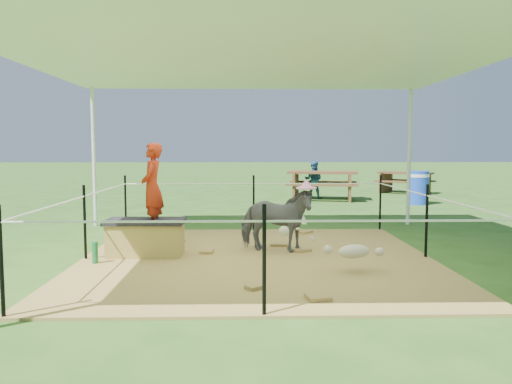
{
  "coord_description": "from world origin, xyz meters",
  "views": [
    {
      "loc": [
        -0.18,
        -6.49,
        1.48
      ],
      "look_at": [
        0.0,
        0.6,
        0.85
      ],
      "focal_mm": 35.0,
      "sensor_mm": 36.0,
      "label": 1
    }
  ],
  "objects_px": {
    "woman": "(152,180)",
    "distant_person": "(313,180)",
    "foal": "(354,249)",
    "picnic_table_far": "(405,183)",
    "pony": "(276,220)",
    "trash_barrel": "(418,188)",
    "picnic_table_near": "(322,185)",
    "straw_bale": "(146,239)",
    "green_bottle": "(95,253)"
  },
  "relations": [
    {
      "from": "woman",
      "to": "distant_person",
      "type": "distance_m",
      "value": 8.48
    },
    {
      "from": "foal",
      "to": "picnic_table_far",
      "type": "relative_size",
      "value": 0.6
    },
    {
      "from": "pony",
      "to": "foal",
      "type": "xyz_separation_m",
      "value": [
        0.84,
        -1.16,
        -0.17
      ]
    },
    {
      "from": "trash_barrel",
      "to": "distant_person",
      "type": "relative_size",
      "value": 0.79
    },
    {
      "from": "pony",
      "to": "picnic_table_near",
      "type": "relative_size",
      "value": 0.54
    },
    {
      "from": "foal",
      "to": "distant_person",
      "type": "bearing_deg",
      "value": 67.09
    },
    {
      "from": "pony",
      "to": "foal",
      "type": "distance_m",
      "value": 1.44
    },
    {
      "from": "straw_bale",
      "to": "foal",
      "type": "height_order",
      "value": "foal"
    },
    {
      "from": "pony",
      "to": "picnic_table_near",
      "type": "height_order",
      "value": "pony"
    },
    {
      "from": "distant_person",
      "to": "woman",
      "type": "bearing_deg",
      "value": 85.95
    },
    {
      "from": "foal",
      "to": "picnic_table_near",
      "type": "bearing_deg",
      "value": 65.48
    },
    {
      "from": "foal",
      "to": "distant_person",
      "type": "relative_size",
      "value": 0.9
    },
    {
      "from": "trash_barrel",
      "to": "picnic_table_far",
      "type": "relative_size",
      "value": 0.52
    },
    {
      "from": "woman",
      "to": "trash_barrel",
      "type": "bearing_deg",
      "value": 138.19
    },
    {
      "from": "straw_bale",
      "to": "pony",
      "type": "bearing_deg",
      "value": 6.21
    },
    {
      "from": "trash_barrel",
      "to": "picnic_table_far",
      "type": "xyz_separation_m",
      "value": [
        0.7,
        3.19,
        -0.09
      ]
    },
    {
      "from": "green_bottle",
      "to": "distant_person",
      "type": "relative_size",
      "value": 0.25
    },
    {
      "from": "straw_bale",
      "to": "picnic_table_far",
      "type": "xyz_separation_m",
      "value": [
        6.6,
        9.44,
        0.1
      ]
    },
    {
      "from": "straw_bale",
      "to": "foal",
      "type": "distance_m",
      "value": 2.78
    },
    {
      "from": "pony",
      "to": "picnic_table_near",
      "type": "xyz_separation_m",
      "value": [
        1.81,
        7.26,
        -0.07
      ]
    },
    {
      "from": "woman",
      "to": "pony",
      "type": "relative_size",
      "value": 1.11
    },
    {
      "from": "straw_bale",
      "to": "picnic_table_near",
      "type": "distance_m",
      "value": 8.27
    },
    {
      "from": "pony",
      "to": "trash_barrel",
      "type": "xyz_separation_m",
      "value": [
        4.13,
        6.06,
        -0.04
      ]
    },
    {
      "from": "picnic_table_near",
      "to": "foal",
      "type": "bearing_deg",
      "value": -85.65
    },
    {
      "from": "foal",
      "to": "distant_person",
      "type": "height_order",
      "value": "distant_person"
    },
    {
      "from": "green_bottle",
      "to": "foal",
      "type": "relative_size",
      "value": 0.28
    },
    {
      "from": "distant_person",
      "to": "green_bottle",
      "type": "bearing_deg",
      "value": 83.28
    },
    {
      "from": "distant_person",
      "to": "trash_barrel",
      "type": "bearing_deg",
      "value": 167.05
    },
    {
      "from": "straw_bale",
      "to": "distant_person",
      "type": "relative_size",
      "value": 0.89
    },
    {
      "from": "distant_person",
      "to": "straw_bale",
      "type": "bearing_deg",
      "value": 85.33
    },
    {
      "from": "straw_bale",
      "to": "distant_person",
      "type": "height_order",
      "value": "distant_person"
    },
    {
      "from": "straw_bale",
      "to": "woman",
      "type": "bearing_deg",
      "value": 0.0
    },
    {
      "from": "picnic_table_far",
      "to": "trash_barrel",
      "type": "bearing_deg",
      "value": -66.5
    },
    {
      "from": "trash_barrel",
      "to": "picnic_table_near",
      "type": "height_order",
      "value": "trash_barrel"
    },
    {
      "from": "picnic_table_far",
      "to": "distant_person",
      "type": "xyz_separation_m",
      "value": [
        -3.24,
        -1.63,
        0.21
      ]
    },
    {
      "from": "straw_bale",
      "to": "picnic_table_near",
      "type": "relative_size",
      "value": 0.5
    },
    {
      "from": "pony",
      "to": "distant_person",
      "type": "xyz_separation_m",
      "value": [
        1.6,
        7.62,
        0.07
      ]
    },
    {
      "from": "foal",
      "to": "straw_bale",
      "type": "bearing_deg",
      "value": 141.66
    },
    {
      "from": "trash_barrel",
      "to": "picnic_table_far",
      "type": "height_order",
      "value": "trash_barrel"
    },
    {
      "from": "straw_bale",
      "to": "trash_barrel",
      "type": "distance_m",
      "value": 8.6
    },
    {
      "from": "straw_bale",
      "to": "distant_person",
      "type": "bearing_deg",
      "value": 66.69
    },
    {
      "from": "pony",
      "to": "picnic_table_far",
      "type": "bearing_deg",
      "value": -11.02
    },
    {
      "from": "woman",
      "to": "foal",
      "type": "bearing_deg",
      "value": 69.95
    },
    {
      "from": "picnic_table_near",
      "to": "distant_person",
      "type": "xyz_separation_m",
      "value": [
        -0.21,
        0.35,
        0.14
      ]
    },
    {
      "from": "woman",
      "to": "picnic_table_near",
      "type": "relative_size",
      "value": 0.6
    },
    {
      "from": "foal",
      "to": "picnic_table_near",
      "type": "xyz_separation_m",
      "value": [
        0.96,
        8.42,
        0.1
      ]
    },
    {
      "from": "picnic_table_far",
      "to": "straw_bale",
      "type": "bearing_deg",
      "value": -89.01
    },
    {
      "from": "green_bottle",
      "to": "picnic_table_far",
      "type": "bearing_deg",
      "value": 54.13
    },
    {
      "from": "straw_bale",
      "to": "picnic_table_near",
      "type": "height_order",
      "value": "picnic_table_near"
    },
    {
      "from": "foal",
      "to": "trash_barrel",
      "type": "relative_size",
      "value": 1.14
    }
  ]
}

